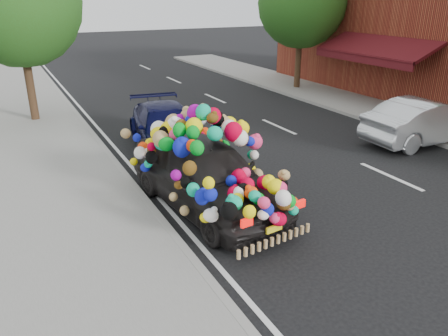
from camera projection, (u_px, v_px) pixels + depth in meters
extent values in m
plane|color=black|center=(270.00, 206.00, 9.43)|extent=(100.00, 100.00, 0.00)
cube|color=gray|center=(61.00, 254.00, 7.58)|extent=(4.00, 60.00, 0.12)
cube|color=gray|center=(167.00, 228.00, 8.41)|extent=(0.15, 60.00, 0.13)
cube|color=gray|center=(419.00, 122.00, 15.38)|extent=(3.00, 40.00, 0.12)
cube|color=#470D12|center=(375.00, 46.00, 17.23)|extent=(1.62, 5.20, 0.75)
cube|color=#470D12|center=(359.00, 58.00, 17.05)|extent=(0.06, 5.20, 0.35)
cylinder|color=#332114|center=(30.00, 84.00, 15.15)|extent=(0.28, 0.28, 2.73)
sphere|color=#294F15|center=(17.00, 2.00, 14.17)|extent=(4.20, 4.20, 4.20)
cylinder|color=#332114|center=(298.00, 61.00, 20.61)|extent=(0.28, 0.28, 2.64)
sphere|color=#294F15|center=(302.00, 3.00, 19.66)|extent=(4.00, 4.00, 4.00)
imported|color=black|center=(206.00, 174.00, 9.15)|extent=(2.28, 4.53, 1.48)
cube|color=red|center=(247.00, 222.00, 7.14)|extent=(0.23, 0.09, 0.14)
cube|color=red|center=(300.00, 204.00, 7.77)|extent=(0.23, 0.09, 0.14)
cube|color=yellow|center=(274.00, 228.00, 7.56)|extent=(0.34, 0.08, 0.12)
imported|color=black|center=(167.00, 129.00, 12.64)|extent=(2.44, 4.64, 1.28)
imported|color=silver|center=(426.00, 121.00, 13.25)|extent=(4.15, 1.55, 1.35)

